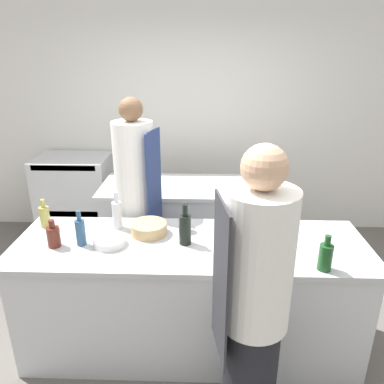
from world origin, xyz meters
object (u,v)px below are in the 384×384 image
at_px(oven_range, 76,197).
at_px(bottle_sauce, 117,214).
at_px(chef_at_prep_near, 253,310).
at_px(cup, 185,225).
at_px(bottle_water, 185,228).
at_px(bowl_prep_small, 149,228).
at_px(bottle_wine, 53,236).
at_px(chef_at_stove, 137,203).
at_px(bowl_mixing_large, 109,242).
at_px(bottle_olive_oil, 325,256).
at_px(bottle_vinegar, 80,231).
at_px(bottle_cooking_oil, 45,216).

height_order(oven_range, bottle_sauce, bottle_sauce).
relative_size(chef_at_prep_near, cup, 18.60).
distance_m(bottle_water, bowl_prep_small, 0.32).
bearing_deg(oven_range, cup, -48.93).
bearing_deg(bottle_wine, bowl_prep_small, 18.34).
height_order(chef_at_stove, cup, chef_at_stove).
relative_size(bottle_wine, bowl_mixing_large, 0.89).
distance_m(bottle_olive_oil, bottle_vinegar, 1.62).
height_order(oven_range, bottle_wine, bottle_wine).
xyz_separation_m(bottle_vinegar, bowl_mixing_large, (0.20, 0.00, -0.08)).
bearing_deg(bottle_wine, bottle_water, 4.22).
relative_size(chef_at_prep_near, bowl_mixing_large, 7.99).
distance_m(bottle_sauce, bowl_mixing_large, 0.28).
bearing_deg(bottle_olive_oil, bottle_wine, 172.56).
xyz_separation_m(bottle_vinegar, bowl_prep_small, (0.45, 0.18, -0.06)).
bearing_deg(bowl_mixing_large, bottle_wine, -175.64).
relative_size(oven_range, cup, 10.40).
height_order(chef_at_stove, bottle_sauce, chef_at_stove).
bearing_deg(chef_at_stove, bottle_sauce, 3.45).
xyz_separation_m(bottle_olive_oil, bowl_prep_small, (-1.15, 0.44, -0.05)).
distance_m(bottle_vinegar, bowl_mixing_large, 0.21).
xyz_separation_m(bottle_olive_oil, bottle_vinegar, (-1.60, 0.26, 0.01)).
xyz_separation_m(bottle_cooking_oil, bottle_sauce, (0.56, -0.00, 0.03)).
height_order(oven_range, chef_at_prep_near, chef_at_prep_near).
bearing_deg(bowl_mixing_large, bottle_water, 4.11).
bearing_deg(bottle_cooking_oil, bottle_olive_oil, -15.23).
bearing_deg(bottle_cooking_oil, chef_at_stove, 32.80).
bearing_deg(bottle_sauce, cup, -4.16).
bearing_deg(bottle_vinegar, oven_range, 110.34).
bearing_deg(chef_at_prep_near, bottle_vinegar, 50.04).
relative_size(bottle_vinegar, bottle_wine, 1.30).
height_order(bottle_olive_oil, bowl_prep_small, bottle_olive_oil).
height_order(chef_at_prep_near, bowl_prep_small, chef_at_prep_near).
bearing_deg(bottle_sauce, bottle_vinegar, -125.92).
xyz_separation_m(chef_at_stove, bottle_sauce, (-0.07, -0.41, 0.08)).
xyz_separation_m(bottle_sauce, cup, (0.51, -0.04, -0.07)).
bearing_deg(bottle_wine, cup, 16.34).
distance_m(bottle_olive_oil, cup, 1.02).
distance_m(chef_at_stove, bottle_cooking_oil, 0.76).
height_order(bottle_wine, bottle_sauce, bottle_sauce).
relative_size(bottle_cooking_oil, bowl_mixing_large, 0.99).
bearing_deg(bowl_mixing_large, bottle_sauce, 89.85).
height_order(oven_range, bowl_prep_small, oven_range).
distance_m(bottle_olive_oil, bowl_prep_small, 1.24).
xyz_separation_m(bottle_cooking_oil, cup, (1.07, -0.04, -0.04)).
bearing_deg(bottle_cooking_oil, bowl_prep_small, -6.61).
relative_size(oven_range, bottle_vinegar, 3.88).
xyz_separation_m(chef_at_stove, bottle_cooking_oil, (-0.63, -0.41, 0.06)).
distance_m(oven_range, chef_at_prep_near, 3.10).
xyz_separation_m(chef_at_stove, bottle_water, (0.45, -0.64, 0.09)).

